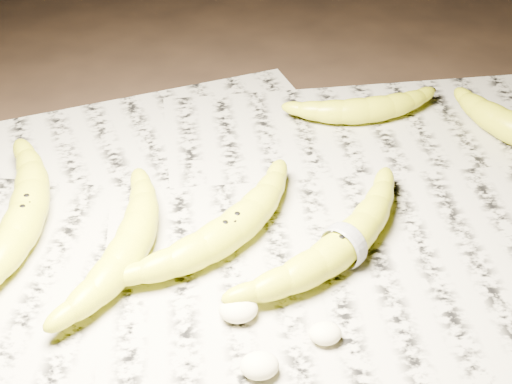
{
  "coord_description": "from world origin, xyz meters",
  "views": [
    {
      "loc": [
        -0.07,
        -0.54,
        0.5
      ],
      "look_at": [
        -0.02,
        0.04,
        0.05
      ],
      "focal_mm": 50.0,
      "sensor_mm": 36.0,
      "label": 1
    }
  ],
  "objects": [
    {
      "name": "ground",
      "position": [
        0.0,
        0.0,
        0.0
      ],
      "size": [
        3.0,
        3.0,
        0.0
      ],
      "primitive_type": "plane",
      "color": "black",
      "rests_on": "ground"
    },
    {
      "name": "newspaper_patch",
      "position": [
        -0.03,
        0.0,
        0.0
      ],
      "size": [
        0.9,
        0.7,
        0.01
      ],
      "primitive_type": "cube",
      "color": "#A3A08C",
      "rests_on": "ground"
    },
    {
      "name": "banana_left_a",
      "position": [
        -0.26,
        0.05,
        0.03
      ],
      "size": [
        0.08,
        0.24,
        0.04
      ],
      "primitive_type": null,
      "rotation": [
        0.0,
        0.0,
        1.5
      ],
      "color": "yellow",
      "rests_on": "newspaper_patch"
    },
    {
      "name": "banana_left_b",
      "position": [
        -0.15,
        -0.01,
        0.03
      ],
      "size": [
        0.12,
        0.21,
        0.04
      ],
      "primitive_type": null,
      "rotation": [
        0.0,
        0.0,
        1.27
      ],
      "color": "yellow",
      "rests_on": "newspaper_patch"
    },
    {
      "name": "banana_center",
      "position": [
        -0.05,
        0.01,
        0.03
      ],
      "size": [
        0.2,
        0.19,
        0.04
      ],
      "primitive_type": null,
      "rotation": [
        0.0,
        0.0,
        0.76
      ],
      "color": "yellow",
      "rests_on": "newspaper_patch"
    },
    {
      "name": "banana_taped",
      "position": [
        0.06,
        -0.02,
        0.03
      ],
      "size": [
        0.21,
        0.2,
        0.04
      ],
      "primitive_type": null,
      "rotation": [
        0.0,
        0.0,
        0.75
      ],
      "color": "yellow",
      "rests_on": "newspaper_patch"
    },
    {
      "name": "banana_upper_a",
      "position": [
        0.14,
        0.23,
        0.03
      ],
      "size": [
        0.18,
        0.07,
        0.03
      ],
      "primitive_type": null,
      "rotation": [
        0.0,
        0.0,
        0.11
      ],
      "color": "yellow",
      "rests_on": "newspaper_patch"
    },
    {
      "name": "measuring_tape",
      "position": [
        0.06,
        -0.02,
        0.03
      ],
      "size": [
        0.04,
        0.04,
        0.05
      ],
      "primitive_type": "torus",
      "rotation": [
        0.0,
        1.57,
        0.75
      ],
      "color": "white",
      "rests_on": "newspaper_patch"
    },
    {
      "name": "flesh_chunk_a",
      "position": [
        -0.05,
        -0.09,
        0.02
      ],
      "size": [
        0.04,
        0.03,
        0.02
      ],
      "primitive_type": "ellipsoid",
      "color": "beige",
      "rests_on": "newspaper_patch"
    },
    {
      "name": "flesh_chunk_b",
      "position": [
        -0.04,
        -0.16,
        0.02
      ],
      "size": [
        0.03,
        0.03,
        0.02
      ],
      "primitive_type": "ellipsoid",
      "color": "beige",
      "rests_on": "newspaper_patch"
    },
    {
      "name": "flesh_chunk_c",
      "position": [
        0.03,
        -0.12,
        0.02
      ],
      "size": [
        0.03,
        0.02,
        0.02
      ],
      "primitive_type": "ellipsoid",
      "color": "beige",
      "rests_on": "newspaper_patch"
    }
  ]
}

